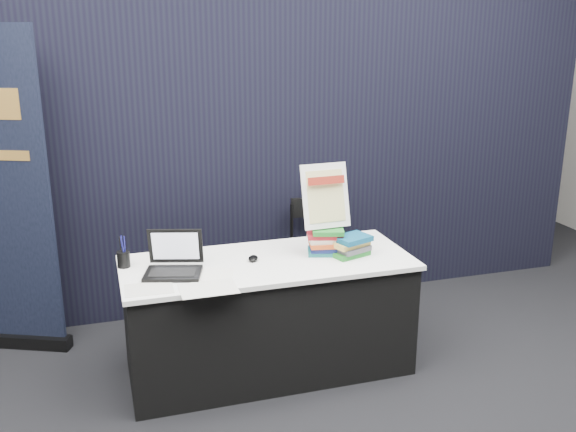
# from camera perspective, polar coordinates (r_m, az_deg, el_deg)

# --- Properties ---
(floor) EXTENTS (8.00, 8.00, 0.00)m
(floor) POSITION_cam_1_polar(r_m,az_deg,el_deg) (3.87, 0.54, -17.23)
(floor) COLOR black
(floor) RESTS_ON ground
(wall_back) EXTENTS (8.00, 0.02, 3.50)m
(wall_back) POSITION_cam_1_polar(r_m,az_deg,el_deg) (7.14, -9.45, 13.18)
(wall_back) COLOR #A29F99
(wall_back) RESTS_ON floor
(drape_partition) EXTENTS (6.00, 0.08, 2.40)m
(drape_partition) POSITION_cam_1_polar(r_m,az_deg,el_deg) (4.86, -5.16, 5.23)
(drape_partition) COLOR black
(drape_partition) RESTS_ON floor
(display_table) EXTENTS (1.80, 0.75, 0.75)m
(display_table) POSITION_cam_1_polar(r_m,az_deg,el_deg) (4.14, -1.77, -8.82)
(display_table) COLOR black
(display_table) RESTS_ON floor
(laptop) EXTENTS (0.38, 0.34, 0.25)m
(laptop) POSITION_cam_1_polar(r_m,az_deg,el_deg) (3.84, -10.30, -4.17)
(laptop) COLOR black
(laptop) RESTS_ON display_table
(mouse) EXTENTS (0.09, 0.11, 0.03)m
(mouse) POSITION_cam_1_polar(r_m,az_deg,el_deg) (3.99, -3.12, -3.77)
(mouse) COLOR black
(mouse) RESTS_ON display_table
(brochure_left) EXTENTS (0.27, 0.20, 0.00)m
(brochure_left) POSITION_cam_1_polar(r_m,az_deg,el_deg) (3.66, -12.26, -6.33)
(brochure_left) COLOR silver
(brochure_left) RESTS_ON display_table
(brochure_mid) EXTENTS (0.32, 0.23, 0.00)m
(brochure_mid) POSITION_cam_1_polar(r_m,az_deg,el_deg) (3.60, -7.10, -6.43)
(brochure_mid) COLOR silver
(brochure_mid) RESTS_ON display_table
(brochure_right) EXTENTS (0.34, 0.29, 0.00)m
(brochure_right) POSITION_cam_1_polar(r_m,az_deg,el_deg) (3.80, -7.15, -5.16)
(brochure_right) COLOR white
(brochure_right) RESTS_ON display_table
(pen_cup) EXTENTS (0.09, 0.09, 0.10)m
(pen_cup) POSITION_cam_1_polar(r_m,az_deg,el_deg) (4.00, -14.41, -3.75)
(pen_cup) COLOR black
(pen_cup) RESTS_ON display_table
(book_stack_tall) EXTENTS (0.24, 0.21, 0.17)m
(book_stack_tall) POSITION_cam_1_polar(r_m,az_deg,el_deg) (4.09, 3.43, -2.23)
(book_stack_tall) COLOR #1B6668
(book_stack_tall) RESTS_ON display_table
(book_stack_short) EXTENTS (0.27, 0.24, 0.13)m
(book_stack_short) POSITION_cam_1_polar(r_m,az_deg,el_deg) (4.08, 5.61, -2.61)
(book_stack_short) COLOR #1D6F25
(book_stack_short) RESTS_ON display_table
(info_sign) EXTENTS (0.31, 0.16, 0.42)m
(info_sign) POSITION_cam_1_polar(r_m,az_deg,el_deg) (4.03, 3.35, 1.73)
(info_sign) COLOR black
(info_sign) RESTS_ON book_stack_tall
(stacking_chair) EXTENTS (0.43, 0.44, 0.89)m
(stacking_chair) POSITION_cam_1_polar(r_m,az_deg,el_deg) (4.91, 2.98, -3.20)
(stacking_chair) COLOR black
(stacking_chair) RESTS_ON floor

